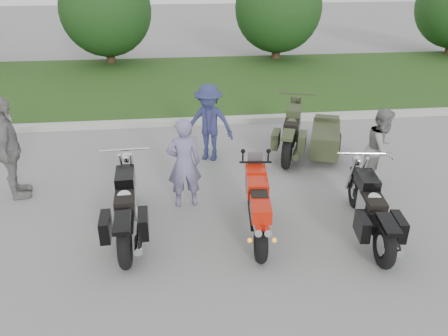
{
  "coord_description": "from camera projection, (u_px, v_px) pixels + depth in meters",
  "views": [
    {
      "loc": [
        -0.45,
        -5.25,
        4.1
      ],
      "look_at": [
        0.34,
        1.53,
        0.8
      ],
      "focal_mm": 35.0,
      "sensor_mm": 36.0,
      "label": 1
    }
  ],
  "objects": [
    {
      "name": "ground",
      "position": [
        213.0,
        261.0,
        6.53
      ],
      "size": [
        80.0,
        80.0,
        0.0
      ],
      "primitive_type": "plane",
      "color": "gray",
      "rests_on": "ground"
    },
    {
      "name": "curb",
      "position": [
        192.0,
        121.0,
        11.86
      ],
      "size": [
        60.0,
        0.3,
        0.15
      ],
      "primitive_type": "cube",
      "color": "#B8B5AD",
      "rests_on": "ground"
    },
    {
      "name": "grass_strip",
      "position": [
        187.0,
        82.0,
        15.57
      ],
      "size": [
        60.0,
        8.0,
        0.14
      ],
      "primitive_type": "cube",
      "color": "#2F531C",
      "rests_on": "ground"
    },
    {
      "name": "tree_mid_left",
      "position": [
        106.0,
        10.0,
        17.33
      ],
      "size": [
        3.6,
        3.6,
        4.0
      ],
      "color": "#3F2B1C",
      "rests_on": "ground"
    },
    {
      "name": "tree_mid_right",
      "position": [
        278.0,
        8.0,
        18.06
      ],
      "size": [
        3.6,
        3.6,
        4.0
      ],
      "color": "#3F2B1C",
      "rests_on": "ground"
    },
    {
      "name": "sportbike_red",
      "position": [
        258.0,
        205.0,
        6.91
      ],
      "size": [
        0.47,
        2.0,
        0.95
      ],
      "rotation": [
        0.0,
        0.0,
        -0.11
      ],
      "color": "black",
      "rests_on": "ground"
    },
    {
      "name": "cruiser_left",
      "position": [
        127.0,
        210.0,
        6.93
      ],
      "size": [
        0.46,
        2.46,
        0.95
      ],
      "rotation": [
        0.0,
        0.0,
        0.04
      ],
      "color": "black",
      "rests_on": "ground"
    },
    {
      "name": "cruiser_right",
      "position": [
        372.0,
        212.0,
        6.92
      ],
      "size": [
        0.53,
        2.35,
        0.91
      ],
      "rotation": [
        0.0,
        0.0,
        -0.14
      ],
      "color": "black",
      "rests_on": "ground"
    },
    {
      "name": "cruiser_sidecar",
      "position": [
        311.0,
        137.0,
        9.82
      ],
      "size": [
        1.74,
        2.44,
        0.98
      ],
      "rotation": [
        0.0,
        0.0,
        -0.35
      ],
      "color": "black",
      "rests_on": "ground"
    },
    {
      "name": "person_stripe",
      "position": [
        184.0,
        164.0,
        7.66
      ],
      "size": [
        0.65,
        0.47,
        1.67
      ],
      "primitive_type": "imported",
      "rotation": [
        0.0,
        0.0,
        3.26
      ],
      "color": "slate",
      "rests_on": "ground"
    },
    {
      "name": "person_grey",
      "position": [
        381.0,
        149.0,
        8.35
      ],
      "size": [
        0.98,
        0.97,
        1.6
      ],
      "primitive_type": "imported",
      "rotation": [
        0.0,
        0.0,
        0.76
      ],
      "color": "gray",
      "rests_on": "ground"
    },
    {
      "name": "person_denim",
      "position": [
        209.0,
        123.0,
        9.49
      ],
      "size": [
        1.26,
        1.01,
        1.71
      ],
      "primitive_type": "imported",
      "rotation": [
        0.0,
        0.0,
        -0.4
      ],
      "color": "navy",
      "rests_on": "ground"
    },
    {
      "name": "person_back",
      "position": [
        9.0,
        149.0,
        7.9
      ],
      "size": [
        0.71,
        1.21,
        1.94
      ],
      "primitive_type": "imported",
      "rotation": [
        0.0,
        0.0,
        1.79
      ],
      "color": "gray",
      "rests_on": "ground"
    }
  ]
}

